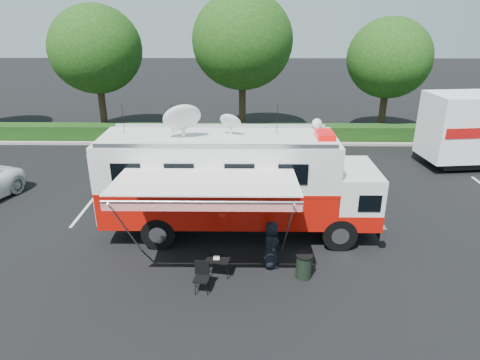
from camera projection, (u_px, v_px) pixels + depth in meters
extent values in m
plane|color=black|center=(240.00, 232.00, 16.05)|extent=(120.00, 120.00, 0.00)
cube|color=#9E998E|center=(307.00, 144.00, 26.18)|extent=(60.00, 0.35, 0.15)
cube|color=black|center=(306.00, 133.00, 26.85)|extent=(60.00, 1.20, 1.00)
cylinder|color=black|center=(102.00, 102.00, 27.38)|extent=(0.44, 0.44, 4.40)
ellipsoid|color=#14380F|center=(96.00, 49.00, 26.16)|extent=(5.63, 5.63, 5.35)
cylinder|color=black|center=(242.00, 99.00, 27.21)|extent=(0.44, 0.44, 4.80)
ellipsoid|color=#14380F|center=(242.00, 41.00, 25.88)|extent=(6.14, 6.14, 5.84)
cylinder|color=black|center=(383.00, 106.00, 27.26)|extent=(0.44, 0.44, 4.00)
ellipsoid|color=#14380F|center=(389.00, 58.00, 26.15)|extent=(5.12, 5.12, 4.86)
cube|color=silver|center=(94.00, 198.00, 18.90)|extent=(0.12, 5.50, 0.01)
cube|color=silver|center=(229.00, 199.00, 18.83)|extent=(0.12, 5.50, 0.01)
cube|color=silver|center=(366.00, 199.00, 18.77)|extent=(0.12, 5.50, 0.01)
cube|color=black|center=(240.00, 218.00, 15.83)|extent=(9.25, 1.51, 0.32)
cylinder|color=black|center=(339.00, 234.00, 14.69)|extent=(1.18, 0.34, 1.18)
cylinder|color=black|center=(327.00, 205.00, 16.89)|extent=(1.18, 0.34, 1.18)
cylinder|color=black|center=(159.00, 233.00, 14.76)|extent=(1.18, 0.34, 1.18)
cylinder|color=black|center=(170.00, 204.00, 16.95)|extent=(1.18, 0.34, 1.18)
cube|color=silver|center=(372.00, 217.00, 15.75)|extent=(0.22, 2.69, 0.43)
cube|color=silver|center=(353.00, 192.00, 15.38)|extent=(1.51, 2.69, 1.83)
cube|color=#B80F07|center=(351.00, 208.00, 15.62)|extent=(1.53, 2.71, 0.59)
cube|color=black|center=(374.00, 183.00, 15.25)|extent=(0.13, 2.39, 0.75)
cube|color=#B80F07|center=(219.00, 198.00, 15.53)|extent=(8.18, 2.69, 1.29)
cube|color=#B80F07|center=(219.00, 181.00, 15.29)|extent=(8.20, 2.71, 0.11)
cube|color=silver|center=(218.00, 160.00, 14.99)|extent=(8.18, 2.69, 1.51)
cube|color=silver|center=(218.00, 138.00, 14.69)|extent=(8.18, 2.69, 0.09)
cube|color=#CC0505|center=(325.00, 134.00, 14.60)|extent=(0.59, 1.02, 0.17)
sphere|color=silver|center=(317.00, 123.00, 15.55)|extent=(0.37, 0.37, 0.37)
ellipsoid|color=silver|center=(182.00, 118.00, 14.27)|extent=(1.29, 1.29, 0.39)
ellipsoid|color=silver|center=(231.00, 121.00, 14.68)|extent=(0.75, 0.75, 0.22)
cylinder|color=black|center=(123.00, 119.00, 14.92)|extent=(0.02, 0.02, 1.08)
cylinder|color=black|center=(172.00, 120.00, 14.90)|extent=(0.02, 0.02, 1.08)
cylinder|color=black|center=(277.00, 120.00, 14.86)|extent=(0.02, 0.02, 1.08)
cube|color=silver|center=(206.00, 181.00, 12.45)|extent=(5.38, 2.58, 0.22)
cube|color=red|center=(202.00, 206.00, 11.34)|extent=(5.38, 0.04, 0.30)
cylinder|color=#B2B2B7|center=(201.00, 202.00, 11.27)|extent=(5.38, 0.07, 0.07)
cylinder|color=#B2B2B7|center=(127.00, 230.00, 13.00)|extent=(0.05, 2.77, 3.10)
cylinder|color=#B2B2B7|center=(287.00, 231.00, 12.94)|extent=(0.05, 2.77, 3.10)
imported|color=black|center=(270.00, 266.00, 13.92)|extent=(0.61, 0.84, 1.60)
cube|color=black|center=(218.00, 259.00, 13.21)|extent=(0.81, 0.63, 0.03)
cylinder|color=black|center=(208.00, 271.00, 13.15)|extent=(0.02, 0.02, 0.60)
cylinder|color=black|center=(209.00, 264.00, 13.50)|extent=(0.02, 0.02, 0.60)
cylinder|color=black|center=(227.00, 271.00, 13.14)|extent=(0.02, 0.02, 0.60)
cylinder|color=black|center=(228.00, 264.00, 13.49)|extent=(0.02, 0.02, 0.60)
cube|color=silver|center=(216.00, 258.00, 13.25)|extent=(0.19, 0.26, 0.01)
cube|color=black|center=(202.00, 279.00, 12.51)|extent=(0.51, 0.51, 0.04)
cube|color=black|center=(202.00, 268.00, 12.62)|extent=(0.44, 0.12, 0.49)
cylinder|color=black|center=(195.00, 289.00, 12.43)|extent=(0.02, 0.02, 0.44)
cylinder|color=black|center=(197.00, 282.00, 12.76)|extent=(0.02, 0.02, 0.44)
cylinder|color=black|center=(207.00, 289.00, 12.43)|extent=(0.02, 0.02, 0.44)
cylinder|color=black|center=(208.00, 282.00, 12.75)|extent=(0.02, 0.02, 0.44)
cylinder|color=black|center=(304.00, 267.00, 13.22)|extent=(0.49, 0.49, 0.75)
cylinder|color=black|center=(305.00, 256.00, 13.07)|extent=(0.53, 0.53, 0.04)
cylinder|color=black|center=(467.00, 161.00, 21.91)|extent=(1.04, 0.31, 1.04)
cylinder|color=black|center=(447.00, 148.00, 24.02)|extent=(1.04, 0.31, 1.04)
cylinder|color=black|center=(470.00, 148.00, 24.01)|extent=(1.04, 0.31, 1.04)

